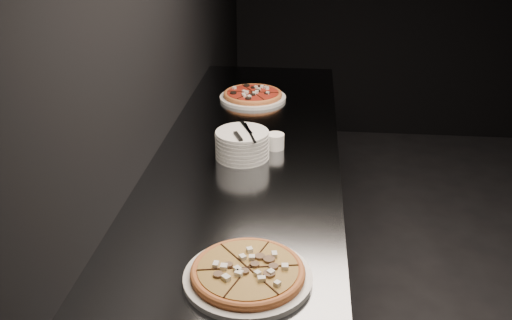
# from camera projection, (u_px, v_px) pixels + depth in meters

# --- Properties ---
(wall_left) EXTENTS (0.02, 5.00, 2.80)m
(wall_left) POSITION_uv_depth(u_px,v_px,m) (151.00, 31.00, 2.17)
(wall_left) COLOR black
(wall_left) RESTS_ON floor
(counter) EXTENTS (0.74, 2.44, 0.92)m
(counter) POSITION_uv_depth(u_px,v_px,m) (249.00, 244.00, 2.53)
(counter) COLOR slate
(counter) RESTS_ON floor
(pizza_mushroom) EXTENTS (0.37, 0.37, 0.04)m
(pizza_mushroom) POSITION_uv_depth(u_px,v_px,m) (248.00, 273.00, 1.54)
(pizza_mushroom) COLOR silver
(pizza_mushroom) RESTS_ON counter
(pizza_tomato) EXTENTS (0.34, 0.34, 0.04)m
(pizza_tomato) POSITION_uv_depth(u_px,v_px,m) (253.00, 95.00, 2.90)
(pizza_tomato) COLOR silver
(pizza_tomato) RESTS_ON counter
(plate_stack) EXTENTS (0.21, 0.21, 0.11)m
(plate_stack) POSITION_uv_depth(u_px,v_px,m) (242.00, 144.00, 2.25)
(plate_stack) COLOR silver
(plate_stack) RESTS_ON counter
(cutlery) EXTENTS (0.08, 0.22, 0.01)m
(cutlery) POSITION_uv_depth(u_px,v_px,m) (244.00, 133.00, 2.21)
(cutlery) COLOR silver
(cutlery) RESTS_ON plate_stack
(ramekin) EXTENTS (0.07, 0.07, 0.06)m
(ramekin) POSITION_uv_depth(u_px,v_px,m) (275.00, 141.00, 2.34)
(ramekin) COLOR white
(ramekin) RESTS_ON counter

